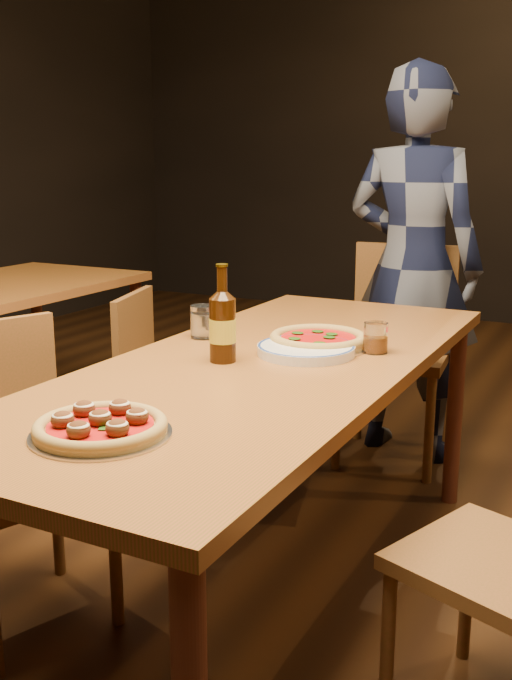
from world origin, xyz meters
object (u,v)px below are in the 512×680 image
at_px(beer_bottle, 223,328).
at_px(amber_glass, 376,338).
at_px(chair_main_e, 497,560).
at_px(pizza_meatball, 100,426).
at_px(chair_main_nw, 22,476).
at_px(water_glass, 203,322).
at_px(chair_end, 394,352).
at_px(diner, 413,267).
at_px(plate_stack, 306,350).
at_px(table_main, 264,385).
at_px(chair_main_sw, 180,390).
at_px(pizza_margherita, 318,340).

bearing_deg(beer_bottle, amber_glass, 40.29).
xyz_separation_m(chair_main_e, pizza_meatball, (-0.73, -0.47, 0.35)).
height_order(chair_main_nw, water_glass, chair_main_nw).
bearing_deg(chair_main_nw, chair_end, 3.26).
xyz_separation_m(pizza_meatball, diner, (0.05, 2.08, 0.08)).
bearing_deg(chair_end, plate_stack, -92.06).
xyz_separation_m(chair_end, diner, (0.03, 0.14, 0.36)).
bearing_deg(table_main, water_glass, 151.21).
relative_size(chair_main_sw, chair_main_e, 1.00).
relative_size(table_main, water_glass, 19.26).
distance_m(chair_main_nw, diner, 1.93).
relative_size(chair_main_nw, amber_glass, 9.98).
relative_size(pizza_meatball, water_glass, 2.82).
height_order(table_main, diner, diner).
relative_size(plate_stack, diner, 0.17).
distance_m(chair_main_nw, chair_end, 1.75).
distance_m(plate_stack, beer_bottle, 0.26).
xyz_separation_m(chair_main_nw, chair_main_e, (1.25, 0.19, -0.03)).
xyz_separation_m(beer_bottle, diner, (0.12, 1.45, 0.00)).
bearing_deg(table_main, plate_stack, 56.66).
bearing_deg(amber_glass, diner, 100.97).
distance_m(table_main, pizza_meatball, 0.70).
relative_size(table_main, plate_stack, 7.01).
xyz_separation_m(chair_main_sw, pizza_margherita, (0.72, -0.32, 0.35)).
xyz_separation_m(chair_main_sw, amber_glass, (0.90, -0.31, 0.38)).
distance_m(chair_end, diner, 0.39).
bearing_deg(chair_main_e, pizza_margherita, -104.97).
xyz_separation_m(chair_main_nw, plate_stack, (0.62, 0.53, 0.32)).
relative_size(chair_main_nw, pizza_margherita, 2.80).
bearing_deg(pizza_margherita, plate_stack, -86.01).
bearing_deg(chair_main_e, diner, -137.05).
xyz_separation_m(chair_end, plate_stack, (0.08, -1.13, 0.27)).
bearing_deg(water_glass, plate_stack, -7.13).
height_order(chair_end, pizza_meatball, chair_end).
bearing_deg(pizza_meatball, pizza_margherita, 83.91).
xyz_separation_m(pizza_margherita, plate_stack, (0.01, -0.11, -0.01)).
relative_size(chair_end, beer_bottle, 3.66).
bearing_deg(plate_stack, water_glass, 172.87).
bearing_deg(chair_main_nw, chair_main_e, -59.86).
bearing_deg(pizza_margherita, diner, 92.24).
xyz_separation_m(chair_main_nw, beer_bottle, (0.45, 0.35, 0.40)).
height_order(pizza_margherita, beer_bottle, beer_bottle).
bearing_deg(chair_main_e, plate_stack, -98.17).
height_order(chair_main_nw, amber_glass, chair_main_nw).
xyz_separation_m(table_main, pizza_margherita, (0.07, 0.23, 0.09)).
bearing_deg(chair_end, chair_main_nw, -114.25).
relative_size(chair_main_nw, plate_stack, 3.14).
xyz_separation_m(chair_main_nw, chair_main_sw, (-0.10, 0.96, -0.03)).
relative_size(table_main, pizza_meatball, 6.82).
distance_m(pizza_margherita, plate_stack, 0.11).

